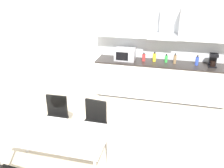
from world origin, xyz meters
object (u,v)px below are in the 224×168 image
object	(u,v)px
microwave	(125,54)
bottle_blue	(197,61)
coffee_maker	(213,60)
chair_far_left	(55,115)
pendant_lamp	(45,62)
bottle_yellow	(154,57)
bottle_green	(166,59)
dining_table	(53,135)
bottle_red	(144,57)
bottle_brown	(175,59)
chair_far_right	(94,120)

from	to	relation	value
microwave	bottle_blue	world-z (taller)	microwave
coffee_maker	bottle_blue	world-z (taller)	coffee_maker
chair_far_left	pendant_lamp	distance (m)	1.53
bottle_yellow	pendant_lamp	distance (m)	3.35
bottle_green	bottle_blue	size ratio (longest dim) A/B	0.87
microwave	dining_table	world-z (taller)	microwave
bottle_yellow	pendant_lamp	world-z (taller)	pendant_lamp
coffee_maker	bottle_red	world-z (taller)	coffee_maker
bottle_brown	dining_table	xyz separation A→B (m)	(-1.63, -2.98, -0.31)
dining_table	chair_far_right	bearing A→B (deg)	64.93
microwave	coffee_maker	xyz separation A→B (m)	(2.00, 0.03, 0.01)
dining_table	pendant_lamp	xyz separation A→B (m)	(0.00, 0.00, 1.11)
coffee_maker	dining_table	size ratio (longest dim) A/B	0.19
coffee_maker	bottle_red	bearing A→B (deg)	179.74
bottle_red	bottle_yellow	size ratio (longest dim) A/B	0.88
bottle_red	bottle_yellow	world-z (taller)	bottle_yellow
bottle_green	chair_far_right	size ratio (longest dim) A/B	0.23
bottle_green	bottle_brown	bearing A→B (deg)	-14.67
bottle_yellow	chair_far_left	world-z (taller)	bottle_yellow
bottle_brown	pendant_lamp	size ratio (longest dim) A/B	0.77
bottle_brown	bottle_red	size ratio (longest dim) A/B	1.22
bottle_brown	bottle_red	world-z (taller)	bottle_brown
bottle_green	pendant_lamp	bearing A→B (deg)	-115.28
bottle_blue	dining_table	world-z (taller)	bottle_blue
dining_table	chair_far_left	xyz separation A→B (m)	(-0.36, 0.77, -0.17)
microwave	pendant_lamp	bearing A→B (deg)	-98.78
bottle_red	bottle_green	distance (m)	0.53
bottle_blue	coffee_maker	bearing A→B (deg)	-0.43
chair_far_right	pendant_lamp	world-z (taller)	pendant_lamp
bottle_brown	chair_far_right	bearing A→B (deg)	-119.85
chair_far_right	pendant_lamp	bearing A→B (deg)	-115.07
coffee_maker	bottle_yellow	distance (m)	1.30
bottle_brown	bottle_blue	bearing A→B (deg)	2.25
coffee_maker	bottle_green	world-z (taller)	coffee_maker
bottle_red	dining_table	bearing A→B (deg)	-106.80
bottle_brown	bottle_red	xyz separation A→B (m)	(-0.72, 0.02, -0.02)
chair_far_left	pendant_lamp	xyz separation A→B (m)	(0.36, -0.77, 1.28)
bottle_brown	bottle_blue	xyz separation A→B (m)	(0.49, 0.02, -0.01)
bottle_brown	pendant_lamp	xyz separation A→B (m)	(-1.63, -2.98, 0.80)
bottle_green	chair_far_left	xyz separation A→B (m)	(-1.79, -2.26, -0.46)
bottle_red	dining_table	xyz separation A→B (m)	(-0.91, -3.01, -0.29)
chair_far_left	chair_far_right	bearing A→B (deg)	-0.03
bottle_yellow	bottle_green	world-z (taller)	bottle_yellow
bottle_blue	pendant_lamp	distance (m)	3.76
bottle_green	chair_far_left	bearing A→B (deg)	-128.31
chair_far_left	pendant_lamp	size ratio (longest dim) A/B	2.72
bottle_brown	bottle_yellow	xyz separation A→B (m)	(-0.47, 0.05, -0.01)
bottle_yellow	chair_far_left	distance (m)	2.76
chair_far_left	bottle_yellow	bearing A→B (deg)	56.27
bottle_brown	dining_table	size ratio (longest dim) A/B	0.16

